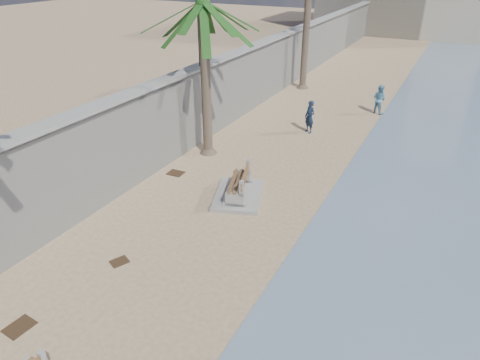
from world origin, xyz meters
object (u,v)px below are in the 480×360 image
(bench_far, at_px, (238,186))
(palm_mid, at_px, (203,5))
(person_a, at_px, (310,115))
(person_b, at_px, (379,98))

(bench_far, distance_m, palm_mid, 7.26)
(person_a, xyz_separation_m, person_b, (2.51, 4.69, -0.04))
(bench_far, xyz_separation_m, palm_mid, (-3.08, 2.94, 5.89))
(palm_mid, xyz_separation_m, person_a, (3.25, 4.56, -5.39))
(palm_mid, relative_size, person_a, 3.85)
(bench_far, bearing_deg, person_b, 77.59)
(bench_far, relative_size, palm_mid, 0.40)
(palm_mid, xyz_separation_m, person_b, (5.76, 9.26, -5.43))
(palm_mid, relative_size, person_b, 4.02)
(bench_far, xyz_separation_m, person_b, (2.68, 12.19, 0.46))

